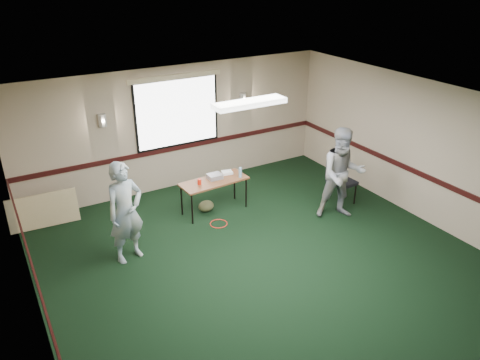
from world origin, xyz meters
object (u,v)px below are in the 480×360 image
conference_chair (339,176)px  projector (215,176)px  folding_table (214,183)px  person_right (342,174)px  person_left (126,212)px

conference_chair → projector: bearing=154.6°
folding_table → person_right: bearing=-38.4°
person_left → folding_table: bearing=5.4°
projector → person_left: size_ratio=0.16×
folding_table → person_right: (2.05, -1.42, 0.29)m
folding_table → person_left: person_left is taller
projector → conference_chair: conference_chair is taller
projector → person_right: person_right is taller
projector → conference_chair: bearing=-21.4°
person_left → person_right: (4.07, -0.67, 0.03)m
conference_chair → person_left: person_left is taller
person_right → folding_table: bearing=171.4°
conference_chair → person_right: bearing=-131.3°
conference_chair → person_right: person_right is taller
folding_table → conference_chair: size_ratio=1.41×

